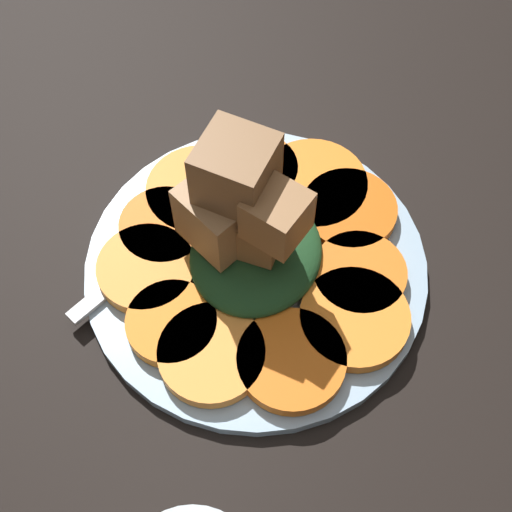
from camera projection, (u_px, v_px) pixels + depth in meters
table_slab at (256, 277)px, 54.07cm from camera, size 120.00×120.00×2.00cm
plate at (256, 267)px, 52.76cm from camera, size 25.18×25.18×1.05cm
carrot_slice_0 at (218, 356)px, 47.94cm from camera, size 7.31×7.31×1.10cm
carrot_slice_1 at (291, 361)px, 47.79cm from camera, size 7.41×7.41×1.10cm
carrot_slice_2 at (354, 319)px, 49.37cm from camera, size 7.68×7.68×1.10cm
carrot_slice_3 at (359, 274)px, 51.15cm from camera, size 6.77×6.77×1.10cm
carrot_slice_4 at (349, 210)px, 53.94cm from camera, size 7.23×7.23×1.10cm
carrot_slice_5 at (313, 185)px, 55.14cm from camera, size 8.37×8.37×1.10cm
carrot_slice_6 at (255, 170)px, 55.87cm from camera, size 6.80×6.80×1.10cm
carrot_slice_7 at (200, 191)px, 54.85cm from camera, size 8.21×8.21×1.10cm
carrot_slice_8 at (167, 223)px, 53.37cm from camera, size 6.72×6.72×1.10cm
carrot_slice_9 at (146, 269)px, 51.38cm from camera, size 7.11×7.11×1.10cm
carrot_slice_10 at (172, 323)px, 49.18cm from camera, size 6.35×6.35×1.10cm
center_pile at (248, 228)px, 48.74cm from camera, size 10.41×10.37×11.83cm
fork at (176, 232)px, 53.36cm from camera, size 18.37×8.76×0.40cm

